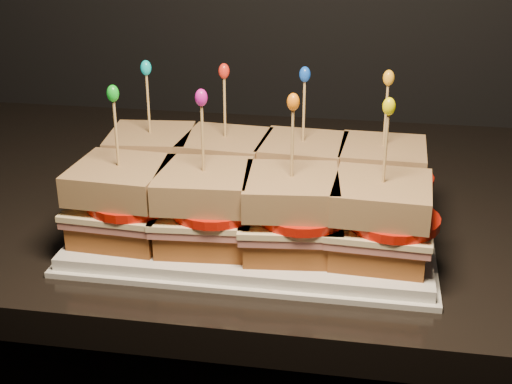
# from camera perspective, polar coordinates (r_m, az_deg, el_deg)

# --- Properties ---
(granite_slab) EXTENTS (2.55, 0.63, 0.04)m
(granite_slab) POSITION_cam_1_polar(r_m,az_deg,el_deg) (0.95, -8.25, -0.13)
(granite_slab) COLOR black
(granite_slab) RESTS_ON cabinet
(platter) EXTENTS (0.37, 0.23, 0.02)m
(platter) POSITION_cam_1_polar(r_m,az_deg,el_deg) (0.78, 0.00, -3.09)
(platter) COLOR white
(platter) RESTS_ON granite_slab
(platter_rim) EXTENTS (0.38, 0.24, 0.01)m
(platter_rim) POSITION_cam_1_polar(r_m,az_deg,el_deg) (0.78, 0.00, -3.49)
(platter_rim) COLOR white
(platter_rim) RESTS_ON granite_slab
(sandwich_0_bread_bot) EXTENTS (0.10, 0.10, 0.02)m
(sandwich_0_bread_bot) POSITION_cam_1_polar(r_m,az_deg,el_deg) (0.85, -8.21, 0.46)
(sandwich_0_bread_bot) COLOR #5C2E12
(sandwich_0_bread_bot) RESTS_ON platter
(sandwich_0_ham) EXTENTS (0.11, 0.10, 0.01)m
(sandwich_0_ham) POSITION_cam_1_polar(r_m,az_deg,el_deg) (0.84, -8.28, 1.49)
(sandwich_0_ham) COLOR #B8665B
(sandwich_0_ham) RESTS_ON sandwich_0_bread_bot
(sandwich_0_cheese) EXTENTS (0.11, 0.11, 0.01)m
(sandwich_0_cheese) POSITION_cam_1_polar(r_m,az_deg,el_deg) (0.84, -8.31, 1.94)
(sandwich_0_cheese) COLOR #FFE7AA
(sandwich_0_cheese) RESTS_ON sandwich_0_ham
(sandwich_0_tomato) EXTENTS (0.09, 0.09, 0.01)m
(sandwich_0_tomato) POSITION_cam_1_polar(r_m,az_deg,el_deg) (0.83, -7.66, 2.22)
(sandwich_0_tomato) COLOR red
(sandwich_0_tomato) RESTS_ON sandwich_0_cheese
(sandwich_0_bread_top) EXTENTS (0.10, 0.10, 0.03)m
(sandwich_0_bread_top) POSITION_cam_1_polar(r_m,az_deg,el_deg) (0.83, -8.42, 3.71)
(sandwich_0_bread_top) COLOR brown
(sandwich_0_bread_top) RESTS_ON sandwich_0_tomato
(sandwich_0_pick) EXTENTS (0.00, 0.00, 0.09)m
(sandwich_0_pick) POSITION_cam_1_polar(r_m,az_deg,el_deg) (0.82, -8.60, 6.72)
(sandwich_0_pick) COLOR tan
(sandwich_0_pick) RESTS_ON sandwich_0_bread_top
(sandwich_0_frill) EXTENTS (0.01, 0.01, 0.02)m
(sandwich_0_frill) POSITION_cam_1_polar(r_m,az_deg,el_deg) (0.80, -8.80, 9.79)
(sandwich_0_frill) COLOR #0AB8BE
(sandwich_0_frill) RESTS_ON sandwich_0_pick
(sandwich_1_bread_bot) EXTENTS (0.10, 0.10, 0.02)m
(sandwich_1_bread_bot) POSITION_cam_1_polar(r_m,az_deg,el_deg) (0.83, -2.40, 0.07)
(sandwich_1_bread_bot) COLOR #5C2E12
(sandwich_1_bread_bot) RESTS_ON platter
(sandwich_1_ham) EXTENTS (0.11, 0.10, 0.01)m
(sandwich_1_ham) POSITION_cam_1_polar(r_m,az_deg,el_deg) (0.82, -2.42, 1.13)
(sandwich_1_ham) COLOR #B8665B
(sandwich_1_ham) RESTS_ON sandwich_1_bread_bot
(sandwich_1_cheese) EXTENTS (0.11, 0.10, 0.01)m
(sandwich_1_cheese) POSITION_cam_1_polar(r_m,az_deg,el_deg) (0.82, -2.43, 1.58)
(sandwich_1_cheese) COLOR #FFE7AA
(sandwich_1_cheese) RESTS_ON sandwich_1_ham
(sandwich_1_tomato) EXTENTS (0.09, 0.09, 0.01)m
(sandwich_1_tomato) POSITION_cam_1_polar(r_m,az_deg,el_deg) (0.81, -1.69, 1.87)
(sandwich_1_tomato) COLOR red
(sandwich_1_tomato) RESTS_ON sandwich_1_cheese
(sandwich_1_bread_top) EXTENTS (0.10, 0.10, 0.03)m
(sandwich_1_bread_top) POSITION_cam_1_polar(r_m,az_deg,el_deg) (0.81, -2.46, 3.40)
(sandwich_1_bread_top) COLOR brown
(sandwich_1_bread_top) RESTS_ON sandwich_1_tomato
(sandwich_1_pick) EXTENTS (0.00, 0.00, 0.09)m
(sandwich_1_pick) POSITION_cam_1_polar(r_m,az_deg,el_deg) (0.79, -2.52, 6.49)
(sandwich_1_pick) COLOR tan
(sandwich_1_pick) RESTS_ON sandwich_1_bread_top
(sandwich_1_frill) EXTENTS (0.01, 0.01, 0.02)m
(sandwich_1_frill) POSITION_cam_1_polar(r_m,az_deg,el_deg) (0.78, -2.57, 9.65)
(sandwich_1_frill) COLOR red
(sandwich_1_frill) RESTS_ON sandwich_1_pick
(sandwich_2_bread_bot) EXTENTS (0.10, 0.10, 0.02)m
(sandwich_2_bread_bot) POSITION_cam_1_polar(r_m,az_deg,el_deg) (0.81, 3.66, -0.34)
(sandwich_2_bread_bot) COLOR #5C2E12
(sandwich_2_bread_bot) RESTS_ON platter
(sandwich_2_ham) EXTENTS (0.10, 0.10, 0.01)m
(sandwich_2_ham) POSITION_cam_1_polar(r_m,az_deg,el_deg) (0.81, 3.69, 0.73)
(sandwich_2_ham) COLOR #B8665B
(sandwich_2_ham) RESTS_ON sandwich_2_bread_bot
(sandwich_2_cheese) EXTENTS (0.11, 0.10, 0.01)m
(sandwich_2_cheese) POSITION_cam_1_polar(r_m,az_deg,el_deg) (0.80, 3.70, 1.19)
(sandwich_2_cheese) COLOR #FFE7AA
(sandwich_2_cheese) RESTS_ON sandwich_2_ham
(sandwich_2_tomato) EXTENTS (0.09, 0.09, 0.01)m
(sandwich_2_tomato) POSITION_cam_1_polar(r_m,az_deg,el_deg) (0.80, 4.53, 1.47)
(sandwich_2_tomato) COLOR red
(sandwich_2_tomato) RESTS_ON sandwich_2_cheese
(sandwich_2_bread_top) EXTENTS (0.10, 0.10, 0.03)m
(sandwich_2_bread_top) POSITION_cam_1_polar(r_m,az_deg,el_deg) (0.79, 3.75, 3.03)
(sandwich_2_bread_top) COLOR brown
(sandwich_2_bread_top) RESTS_ON sandwich_2_tomato
(sandwich_2_pick) EXTENTS (0.00, 0.00, 0.09)m
(sandwich_2_pick) POSITION_cam_1_polar(r_m,az_deg,el_deg) (0.78, 3.84, 6.17)
(sandwich_2_pick) COLOR tan
(sandwich_2_pick) RESTS_ON sandwich_2_bread_top
(sandwich_2_frill) EXTENTS (0.01, 0.01, 0.02)m
(sandwich_2_frill) POSITION_cam_1_polar(r_m,az_deg,el_deg) (0.77, 3.93, 9.38)
(sandwich_2_frill) COLOR blue
(sandwich_2_frill) RESTS_ON sandwich_2_pick
(sandwich_3_bread_bot) EXTENTS (0.09, 0.09, 0.02)m
(sandwich_3_bread_bot) POSITION_cam_1_polar(r_m,az_deg,el_deg) (0.81, 9.83, -0.75)
(sandwich_3_bread_bot) COLOR #5C2E12
(sandwich_3_bread_bot) RESTS_ON platter
(sandwich_3_ham) EXTENTS (0.10, 0.10, 0.01)m
(sandwich_3_ham) POSITION_cam_1_polar(r_m,az_deg,el_deg) (0.80, 9.91, 0.32)
(sandwich_3_ham) COLOR #B8665B
(sandwich_3_ham) RESTS_ON sandwich_3_bread_bot
(sandwich_3_cheese) EXTENTS (0.10, 0.10, 0.01)m
(sandwich_3_cheese) POSITION_cam_1_polar(r_m,az_deg,el_deg) (0.80, 9.94, 0.78)
(sandwich_3_cheese) COLOR #FFE7AA
(sandwich_3_cheese) RESTS_ON sandwich_3_ham
(sandwich_3_tomato) EXTENTS (0.09, 0.09, 0.01)m
(sandwich_3_tomato) POSITION_cam_1_polar(r_m,az_deg,el_deg) (0.79, 10.84, 1.06)
(sandwich_3_tomato) COLOR red
(sandwich_3_tomato) RESTS_ON sandwich_3_cheese
(sandwich_3_bread_top) EXTENTS (0.09, 0.09, 0.03)m
(sandwich_3_bread_top) POSITION_cam_1_polar(r_m,az_deg,el_deg) (0.79, 10.08, 2.62)
(sandwich_3_bread_top) COLOR brown
(sandwich_3_bread_top) RESTS_ON sandwich_3_tomato
(sandwich_3_pick) EXTENTS (0.00, 0.00, 0.09)m
(sandwich_3_pick) POSITION_cam_1_polar(r_m,az_deg,el_deg) (0.78, 10.32, 5.76)
(sandwich_3_pick) COLOR tan
(sandwich_3_pick) RESTS_ON sandwich_3_bread_top
(sandwich_3_frill) EXTENTS (0.01, 0.01, 0.02)m
(sandwich_3_frill) POSITION_cam_1_polar(r_m,az_deg,el_deg) (0.76, 10.56, 8.98)
(sandwich_3_frill) COLOR #FCA91E
(sandwich_3_frill) RESTS_ON sandwich_3_pick
(sandwich_4_bread_bot) EXTENTS (0.09, 0.09, 0.02)m
(sandwich_4_bread_bot) POSITION_cam_1_polar(r_m,az_deg,el_deg) (0.76, -10.54, -2.60)
(sandwich_4_bread_bot) COLOR #5C2E12
(sandwich_4_bread_bot) RESTS_ON platter
(sandwich_4_ham) EXTENTS (0.10, 0.10, 0.01)m
(sandwich_4_ham) POSITION_cam_1_polar(r_m,az_deg,el_deg) (0.75, -10.63, -1.48)
(sandwich_4_ham) COLOR #B8665B
(sandwich_4_ham) RESTS_ON sandwich_4_bread_bot
(sandwich_4_cheese) EXTENTS (0.11, 0.10, 0.01)m
(sandwich_4_cheese) POSITION_cam_1_polar(r_m,az_deg,el_deg) (0.75, -10.67, -0.99)
(sandwich_4_cheese) COLOR #FFE7AA
(sandwich_4_cheese) RESTS_ON sandwich_4_ham
(sandwich_4_tomato) EXTENTS (0.09, 0.09, 0.01)m
(sandwich_4_tomato) POSITION_cam_1_polar(r_m,az_deg,el_deg) (0.74, -9.99, -0.72)
(sandwich_4_tomato) COLOR red
(sandwich_4_tomato) RESTS_ON sandwich_4_cheese
(sandwich_4_bread_top) EXTENTS (0.10, 0.10, 0.03)m
(sandwich_4_bread_top) POSITION_cam_1_polar(r_m,az_deg,el_deg) (0.74, -10.83, 0.96)
(sandwich_4_bread_top) COLOR brown
(sandwich_4_bread_top) RESTS_ON sandwich_4_tomato
(sandwich_4_pick) EXTENTS (0.00, 0.00, 0.09)m
(sandwich_4_pick) POSITION_cam_1_polar(r_m,az_deg,el_deg) (0.72, -11.10, 4.31)
(sandwich_4_pick) COLOR tan
(sandwich_4_pick) RESTS_ON sandwich_4_bread_top
(sandwich_4_frill) EXTENTS (0.01, 0.01, 0.02)m
(sandwich_4_frill) POSITION_cam_1_polar(r_m,az_deg,el_deg) (0.71, -11.38, 7.75)
(sandwich_4_frill) COLOR #12B01F
(sandwich_4_frill) RESTS_ON sandwich_4_pick
(sandwich_5_bread_bot) EXTENTS (0.10, 0.10, 0.02)m
(sandwich_5_bread_bot) POSITION_cam_1_polar(r_m,az_deg,el_deg) (0.73, -4.06, -3.14)
(sandwich_5_bread_bot) COLOR #5C2E12
(sandwich_5_bread_bot) RESTS_ON platter
(sandwich_5_ham) EXTENTS (0.11, 0.10, 0.01)m
(sandwich_5_ham) POSITION_cam_1_polar(r_m,az_deg,el_deg) (0.73, -4.10, -1.98)
(sandwich_5_ham) COLOR #B8665B
(sandwich_5_ham) RESTS_ON sandwich_5_bread_bot
(sandwich_5_cheese) EXTENTS (0.11, 0.10, 0.01)m
(sandwich_5_cheese) POSITION_cam_1_polar(r_m,az_deg,el_deg) (0.72, -4.12, -1.48)
(sandwich_5_cheese) COLOR #FFE7AA
(sandwich_5_cheese) RESTS_ON sandwich_5_ham
(sandwich_5_tomato) EXTENTS (0.09, 0.09, 0.01)m
(sandwich_5_tomato) POSITION_cam_1_polar(r_m,az_deg,el_deg) (0.71, -3.31, -1.21)
(sandwich_5_tomato) COLOR red
(sandwich_5_tomato) RESTS_ON sandwich_5_cheese
(sandwich_5_bread_top) EXTENTS (0.10, 0.10, 0.03)m
(sandwich_5_bread_top) POSITION_cam_1_polar(r_m,az_deg,el_deg) (0.71, -4.18, 0.53)
(sandwich_5_bread_top) COLOR brown
(sandwich_5_bread_top) RESTS_ON sandwich_5_tomato
(sandwich_5_pick) EXTENTS (0.00, 0.00, 0.09)m
(sandwich_5_pick) POSITION_cam_1_polar(r_m,az_deg,el_deg) (0.70, -4.29, 3.98)
(sandwich_5_pick) COLOR tan
(sandwich_5_pick) RESTS_ON sandwich_5_bread_top
(sandwich_5_frill) EXTENTS (0.01, 0.01, 0.02)m
(sandwich_5_frill) POSITION_cam_1_polar(r_m,az_deg,el_deg) (0.68, -4.40, 7.55)
(sandwich_5_frill) COLOR #C31594
(sandwich_5_frill) RESTS_ON sandwich_5_pick
(sandwich_6_bread_bot) EXTENTS (0.10, 0.10, 0.02)m
(sandwich_6_bread_bot) POSITION_cam_1_polar(r_m,az_deg,el_deg) (0.72, 2.76, -3.67)
(sandwich_6_bread_bot) COLOR #5C2E12
(sandwich_6_bread_bot) RESTS_ON platter
(sandwich_6_ham) EXTENTS (0.11, 0.11, 0.01)m
(sandwich_6_ham) POSITION_cam_1_polar(r_m,az_deg,el_deg) (0.71, 2.79, -2.49)
(sandwich_6_ham) COLOR #B8665B
(sandwich_6_ham) RESTS_ON sandwich_6_bread_bot
(sandwich_6_cheese) EXTENTS (0.11, 0.11, 0.01)m
(sandwich_6_cheese) POSITION_cam_1_polar(r_m,az_deg,el_deg) (0.71, 2.80, -1.98)
(sandwich_6_cheese) COLOR #FFE7AA
(sandwich_6_cheese) RESTS_ON sandwich_6_ham
(sandwich_6_tomato) EXTENTS (0.09, 0.09, 0.01)m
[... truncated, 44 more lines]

